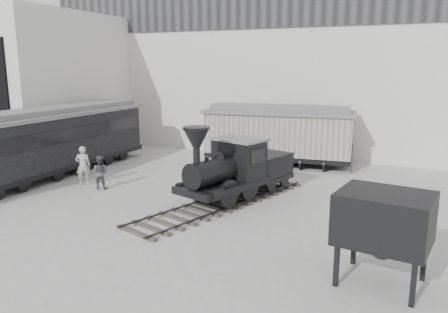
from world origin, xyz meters
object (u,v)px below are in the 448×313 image
at_px(passenger_coach, 61,140).
at_px(coal_hopper, 384,225).
at_px(locomotive, 234,172).
at_px(visitor_b, 100,172).
at_px(visitor_a, 83,166).
at_px(boxcar, 278,134).

height_order(passenger_coach, coal_hopper, passenger_coach).
bearing_deg(locomotive, visitor_b, -154.68).
relative_size(locomotive, passenger_coach, 0.77).
bearing_deg(visitor_b, visitor_a, -25.10).
bearing_deg(visitor_b, boxcar, -140.54).
height_order(boxcar, visitor_a, boxcar).
distance_m(locomotive, coal_hopper, 8.30).
xyz_separation_m(locomotive, coal_hopper, (6.36, -5.31, 0.40)).
relative_size(boxcar, visitor_b, 5.53).
distance_m(visitor_a, visitor_b, 1.22).
bearing_deg(boxcar, visitor_a, -138.35).
bearing_deg(visitor_b, coal_hopper, 147.22).
bearing_deg(coal_hopper, visitor_a, 170.84).
bearing_deg(visitor_b, passenger_coach, -36.83).
xyz_separation_m(passenger_coach, visitor_b, (3.84, -1.66, -1.05)).
distance_m(visitor_b, coal_hopper, 13.66).
bearing_deg(passenger_coach, boxcar, 33.28).
height_order(locomotive, boxcar, boxcar).
height_order(visitor_a, coal_hopper, coal_hopper).
xyz_separation_m(locomotive, visitor_a, (-7.70, -0.56, -0.28)).
relative_size(visitor_a, visitor_b, 1.21).
height_order(boxcar, coal_hopper, boxcar).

